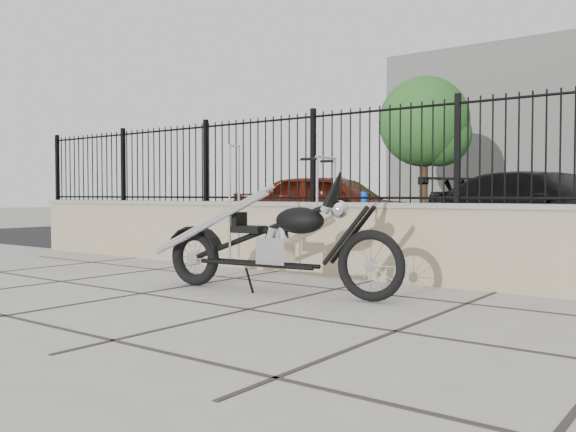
# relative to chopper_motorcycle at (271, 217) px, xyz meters

# --- Properties ---
(ground_plane) EXTENTS (90.00, 90.00, 0.00)m
(ground_plane) POSITION_rel_chopper_motorcycle_xyz_m (0.43, -0.88, -0.82)
(ground_plane) COLOR #99968E
(ground_plane) RESTS_ON ground
(parking_lot) EXTENTS (30.00, 30.00, 0.00)m
(parking_lot) POSITION_rel_chopper_motorcycle_xyz_m (0.43, 11.62, -0.82)
(parking_lot) COLOR black
(parking_lot) RESTS_ON ground
(retaining_wall) EXTENTS (14.00, 0.36, 0.96)m
(retaining_wall) POSITION_rel_chopper_motorcycle_xyz_m (0.43, 1.62, -0.34)
(retaining_wall) COLOR gray
(retaining_wall) RESTS_ON ground_plane
(iron_fence) EXTENTS (14.00, 0.08, 1.20)m
(iron_fence) POSITION_rel_chopper_motorcycle_xyz_m (0.43, 1.62, 0.74)
(iron_fence) COLOR black
(iron_fence) RESTS_ON retaining_wall
(chopper_motorcycle) EXTENTS (2.78, 0.81, 1.64)m
(chopper_motorcycle) POSITION_rel_chopper_motorcycle_xyz_m (0.00, 0.00, 0.00)
(chopper_motorcycle) COLOR black
(chopper_motorcycle) RESTS_ON ground_plane
(car_red) EXTENTS (4.78, 2.52, 1.55)m
(car_red) POSITION_rel_chopper_motorcycle_xyz_m (-3.10, 6.08, -0.05)
(car_red) COLOR #51160B
(car_red) RESTS_ON parking_lot
(car_black) EXTENTS (5.60, 4.00, 1.51)m
(car_black) POSITION_rel_chopper_motorcycle_xyz_m (1.15, 6.80, -0.07)
(car_black) COLOR black
(car_black) RESTS_ON parking_lot
(bollard_a) EXTENTS (0.15, 0.15, 1.11)m
(bollard_a) POSITION_rel_chopper_motorcycle_xyz_m (-1.28, 4.21, -0.27)
(bollard_a) COLOR #0D2BC9
(bollard_a) RESTS_ON ground_plane
(tree_left) EXTENTS (3.26, 3.26, 5.50)m
(tree_left) POSITION_rel_chopper_motorcycle_xyz_m (-5.31, 15.56, 3.03)
(tree_left) COLOR #382619
(tree_left) RESTS_ON ground_plane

